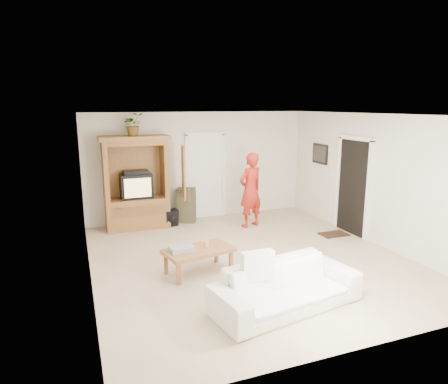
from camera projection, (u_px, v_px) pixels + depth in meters
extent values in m
plane|color=tan|center=(249.00, 259.00, 7.33)|extent=(6.00, 6.00, 0.00)
plane|color=white|center=(251.00, 115.00, 6.77)|extent=(6.00, 6.00, 0.00)
plane|color=silver|center=(199.00, 166.00, 9.79)|extent=(5.50, 0.00, 5.50)
plane|color=silver|center=(364.00, 243.00, 4.31)|extent=(5.50, 0.00, 5.50)
plane|color=silver|center=(86.00, 203.00, 6.10)|extent=(0.00, 6.00, 6.00)
plane|color=silver|center=(375.00, 179.00, 8.00)|extent=(0.00, 6.00, 6.00)
cube|color=#935A2D|center=(137.00, 213.00, 9.12)|extent=(1.40, 0.60, 0.70)
cube|color=#935A2D|center=(105.00, 173.00, 8.69)|extent=(0.10, 0.60, 1.20)
cube|color=#935A2D|center=(164.00, 170.00, 9.14)|extent=(0.10, 0.60, 1.20)
cube|color=#935A2D|center=(134.00, 170.00, 9.17)|extent=(1.40, 0.06, 1.20)
cube|color=#935A2D|center=(134.00, 143.00, 8.78)|extent=(1.40, 0.60, 0.10)
cube|color=#935A2D|center=(134.00, 138.00, 8.76)|extent=(1.52, 0.68, 0.10)
cube|color=#935A2D|center=(183.00, 172.00, 8.83)|extent=(0.16, 0.67, 1.15)
cube|color=black|center=(136.00, 186.00, 9.02)|extent=(0.70, 0.52, 0.55)
cube|color=tan|center=(138.00, 188.00, 8.77)|extent=(0.58, 0.02, 0.42)
cube|color=black|center=(136.00, 172.00, 8.92)|extent=(0.55, 0.35, 0.08)
cube|color=brown|center=(139.00, 211.00, 8.84)|extent=(1.19, 0.03, 0.25)
cube|color=white|center=(206.00, 177.00, 9.88)|extent=(0.85, 0.05, 2.04)
cube|color=black|center=(353.00, 187.00, 8.60)|extent=(0.05, 0.90, 2.04)
cube|color=black|center=(320.00, 154.00, 9.67)|extent=(0.03, 0.60, 0.48)
cube|color=#382316|center=(334.00, 234.00, 8.67)|extent=(0.60, 0.40, 0.02)
imported|color=#4C7238|center=(133.00, 124.00, 8.68)|extent=(0.49, 0.43, 0.50)
imported|color=#A42015|center=(250.00, 190.00, 9.10)|extent=(0.72, 0.58, 1.72)
imported|color=white|center=(286.00, 287.00, 5.50)|extent=(2.24, 1.19, 0.62)
cube|color=brown|center=(199.00, 251.00, 6.64)|extent=(1.24, 0.84, 0.06)
cube|color=brown|center=(179.00, 274.00, 6.23)|extent=(0.07, 0.07, 0.36)
cube|color=brown|center=(166.00, 264.00, 6.61)|extent=(0.07, 0.07, 0.36)
cube|color=brown|center=(231.00, 261.00, 6.75)|extent=(0.07, 0.07, 0.36)
cube|color=brown|center=(216.00, 252.00, 7.14)|extent=(0.07, 0.07, 0.36)
cube|color=#CC4483|center=(182.00, 249.00, 6.52)|extent=(0.39, 0.29, 0.08)
cylinder|color=tan|center=(206.00, 244.00, 6.72)|extent=(0.08, 0.08, 0.10)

